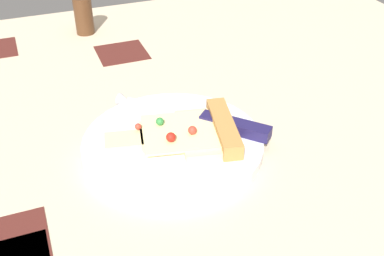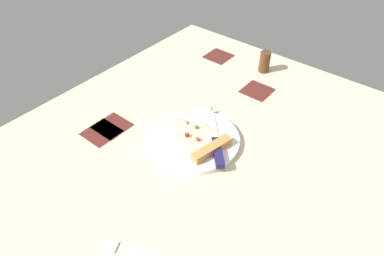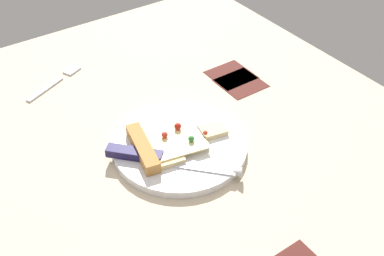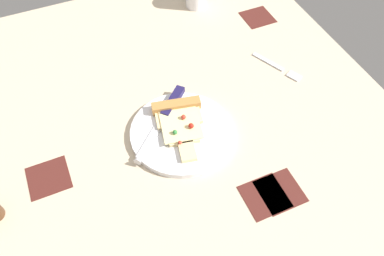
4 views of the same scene
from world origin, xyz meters
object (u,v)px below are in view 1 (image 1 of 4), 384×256
object	(u,v)px
plate	(173,144)
knife	(206,119)
pepper_shaker	(84,16)
pizza_slice	(192,133)

from	to	relation	value
plate	knife	xyz separation A→B (cm)	(2.04, -5.67, 1.37)
plate	knife	world-z (taller)	knife
pepper_shaker	pizza_slice	bearing A→B (deg)	-171.86
pizza_slice	knife	size ratio (longest dim) A/B	0.99
plate	knife	bearing A→B (deg)	-70.19
plate	knife	distance (cm)	6.18
plate	pepper_shaker	bearing A→B (deg)	4.94
pepper_shaker	plate	bearing A→B (deg)	-175.06
pizza_slice	pepper_shaker	bearing A→B (deg)	19.97
knife	plate	bearing A→B (deg)	156.24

